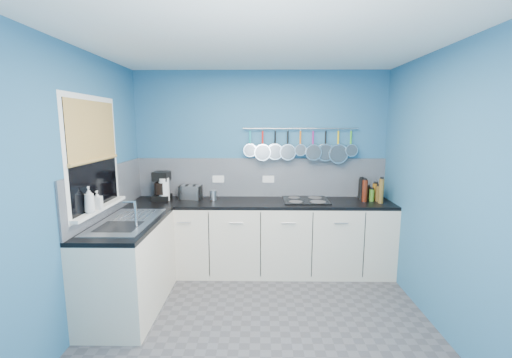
{
  "coord_description": "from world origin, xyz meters",
  "views": [
    {
      "loc": [
        0.0,
        -2.86,
        1.84
      ],
      "look_at": [
        -0.05,
        0.75,
        1.25
      ],
      "focal_mm": 23.79,
      "sensor_mm": 36.0,
      "label": 1
    }
  ],
  "objects_px": {
    "soap_bottle_b": "(97,200)",
    "paper_towel": "(164,189)",
    "canister": "(213,195)",
    "toaster": "(191,192)",
    "soap_bottle_a": "(89,200)",
    "hob": "(306,200)",
    "coffee_maker": "(161,186)"
  },
  "relations": [
    {
      "from": "hob",
      "to": "soap_bottle_b",
      "type": "bearing_deg",
      "value": -153.82
    },
    {
      "from": "soap_bottle_a",
      "to": "hob",
      "type": "distance_m",
      "value": 2.41
    },
    {
      "from": "coffee_maker",
      "to": "canister",
      "type": "xyz_separation_m",
      "value": [
        0.64,
        0.02,
        -0.12
      ]
    },
    {
      "from": "soap_bottle_a",
      "to": "coffee_maker",
      "type": "xyz_separation_m",
      "value": [
        0.3,
        1.17,
        -0.09
      ]
    },
    {
      "from": "canister",
      "to": "soap_bottle_a",
      "type": "bearing_deg",
      "value": -128.22
    },
    {
      "from": "soap_bottle_a",
      "to": "paper_towel",
      "type": "height_order",
      "value": "soap_bottle_a"
    },
    {
      "from": "coffee_maker",
      "to": "toaster",
      "type": "xyz_separation_m",
      "value": [
        0.35,
        0.08,
        -0.09
      ]
    },
    {
      "from": "toaster",
      "to": "canister",
      "type": "relative_size",
      "value": 2.23
    },
    {
      "from": "soap_bottle_b",
      "to": "toaster",
      "type": "relative_size",
      "value": 0.65
    },
    {
      "from": "coffee_maker",
      "to": "toaster",
      "type": "distance_m",
      "value": 0.37
    },
    {
      "from": "paper_towel",
      "to": "toaster",
      "type": "xyz_separation_m",
      "value": [
        0.31,
        0.1,
        -0.06
      ]
    },
    {
      "from": "hob",
      "to": "paper_towel",
      "type": "bearing_deg",
      "value": -179.21
    },
    {
      "from": "coffee_maker",
      "to": "soap_bottle_a",
      "type": "bearing_deg",
      "value": -101.4
    },
    {
      "from": "toaster",
      "to": "canister",
      "type": "xyz_separation_m",
      "value": [
        0.29,
        -0.06,
        -0.03
      ]
    },
    {
      "from": "toaster",
      "to": "hob",
      "type": "distance_m",
      "value": 1.44
    },
    {
      "from": "paper_towel",
      "to": "canister",
      "type": "xyz_separation_m",
      "value": [
        0.6,
        0.04,
        -0.08
      ]
    },
    {
      "from": "toaster",
      "to": "coffee_maker",
      "type": "bearing_deg",
      "value": -153.29
    },
    {
      "from": "soap_bottle_a",
      "to": "soap_bottle_b",
      "type": "bearing_deg",
      "value": 90.0
    },
    {
      "from": "canister",
      "to": "paper_towel",
      "type": "bearing_deg",
      "value": -175.97
    },
    {
      "from": "soap_bottle_b",
      "to": "hob",
      "type": "xyz_separation_m",
      "value": [
        2.09,
        1.03,
        -0.23
      ]
    },
    {
      "from": "paper_towel",
      "to": "coffee_maker",
      "type": "relative_size",
      "value": 0.79
    },
    {
      "from": "soap_bottle_b",
      "to": "hob",
      "type": "bearing_deg",
      "value": 26.18
    },
    {
      "from": "soap_bottle_b",
      "to": "paper_towel",
      "type": "height_order",
      "value": "soap_bottle_b"
    },
    {
      "from": "coffee_maker",
      "to": "hob",
      "type": "bearing_deg",
      "value": 2.96
    },
    {
      "from": "canister",
      "to": "hob",
      "type": "height_order",
      "value": "canister"
    },
    {
      "from": "paper_towel",
      "to": "toaster",
      "type": "relative_size",
      "value": 1.06
    },
    {
      "from": "soap_bottle_b",
      "to": "coffee_maker",
      "type": "relative_size",
      "value": 0.48
    },
    {
      "from": "soap_bottle_a",
      "to": "toaster",
      "type": "relative_size",
      "value": 0.9
    },
    {
      "from": "toaster",
      "to": "soap_bottle_a",
      "type": "bearing_deg",
      "value": -103.05
    },
    {
      "from": "paper_towel",
      "to": "hob",
      "type": "relative_size",
      "value": 0.51
    },
    {
      "from": "soap_bottle_a",
      "to": "soap_bottle_b",
      "type": "xyz_separation_m",
      "value": [
        0.0,
        0.15,
        -0.03
      ]
    },
    {
      "from": "soap_bottle_b",
      "to": "canister",
      "type": "relative_size",
      "value": 1.44
    }
  ]
}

